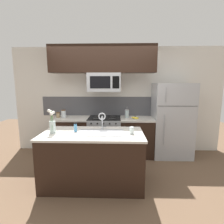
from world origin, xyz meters
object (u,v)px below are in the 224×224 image
Objects in this scene: storage_jar_tall at (58,115)px; dish_soap_bottle at (75,128)px; refrigerator at (171,120)px; microwave at (104,82)px; stove_range at (105,136)px; banana_bunch at (135,118)px; sink_faucet at (102,119)px; flower_vase at (52,125)px; storage_jar_medium at (64,114)px; drinking_glass at (132,130)px; french_press at (127,114)px.

dish_soap_bottle is (0.71, -1.21, 0.00)m from storage_jar_tall.
dish_soap_bottle is at bearing -148.63° from refrigerator.
storage_jar_tall is (-1.12, 0.03, -0.77)m from microwave.
stove_range is 4.90× the size of banana_bunch.
banana_bunch is 0.62× the size of sink_faucet.
flower_vase reaches higher than sink_faucet.
flower_vase is at bearing -121.16° from microwave.
storage_jar_medium is 0.46× the size of flower_vase.
dish_soap_bottle is at bearing 14.93° from flower_vase.
microwave is 6.38× the size of drinking_glass.
storage_jar_medium is at bearing 7.92° from storage_jar_tall.
microwave reaches higher than french_press.
sink_faucet is at bearing -42.25° from storage_jar_tall.
flower_vase reaches higher than storage_jar_medium.
storage_jar_medium is (-0.99, 0.05, -0.74)m from microwave.
french_press is (0.53, 0.08, -0.74)m from microwave.
microwave is 1.36m from storage_jar_tall.
refrigerator is 2.70m from storage_jar_tall.
drinking_glass is at bearing -0.42° from flower_vase.
sink_faucet is at bearing -46.12° from storage_jar_medium.
banana_bunch is at bearing -3.10° from microwave.
flower_vase is (0.22, -1.32, 0.04)m from storage_jar_medium.
refrigerator is (1.59, 0.04, -0.88)m from microwave.
microwave reaches higher than storage_jar_medium.
sink_faucet is at bearing 20.35° from dish_soap_bottle.
dish_soap_bottle is (-0.94, -1.26, -0.03)m from french_press.
banana_bunch is at bearing 45.21° from dish_soap_bottle.
french_press is at bearing 177.82° from refrigerator.
flower_vase reaches higher than banana_bunch.
dish_soap_bottle reaches higher than storage_jar_tall.
microwave reaches higher than dish_soap_bottle.
refrigerator reaches higher than drinking_glass.
dish_soap_bottle is 0.41× the size of flower_vase.
banana_bunch is at bearing 54.81° from sink_faucet.
drinking_glass is (1.53, -1.33, -0.04)m from storage_jar_medium.
storage_jar_tall is at bearing -172.08° from storage_jar_medium.
microwave is 1.59m from drinking_glass.
drinking_glass reaches higher than banana_bunch.
dish_soap_bottle is (-1.13, -1.14, 0.05)m from banana_bunch.
french_press is at bearing 1.09° from storage_jar_medium.
french_press is (1.52, 0.03, 0.01)m from storage_jar_medium.
refrigerator is at bearing -2.18° from french_press.
flower_vase reaches higher than storage_jar_tall.
refrigerator is at bearing 1.48° from microwave.
storage_jar_medium is (0.13, 0.02, 0.03)m from storage_jar_tall.
microwave is at bearing -178.52° from refrigerator.
storage_jar_medium is 1.71m from banana_bunch.
storage_jar_medium is 1.48m from sink_faucet.
drinking_glass is (-0.18, -1.24, 0.04)m from banana_bunch.
flower_vase reaches higher than french_press.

